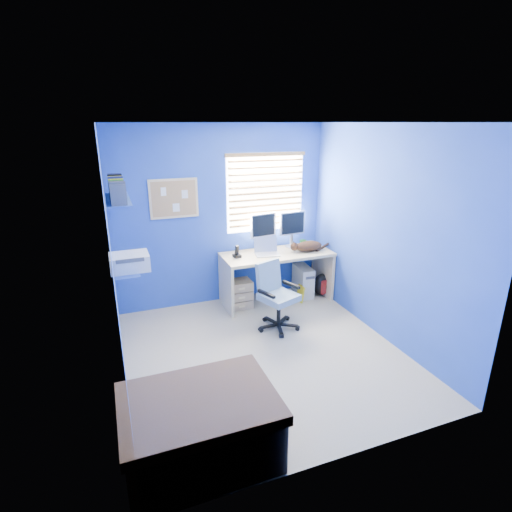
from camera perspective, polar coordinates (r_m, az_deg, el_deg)
name	(u,v)px	position (r m, az deg, el deg)	size (l,w,h in m)	color
floor	(264,353)	(4.68, 1.14, -13.73)	(3.00, 3.20, 0.00)	#BFB08D
ceiling	(266,122)	(3.96, 1.39, 18.55)	(3.00, 3.20, 0.00)	white
wall_back	(222,217)	(5.61, -4.91, 5.63)	(3.00, 0.01, 2.50)	#2244AE
wall_front	(352,315)	(2.84, 13.58, -8.16)	(3.00, 0.01, 2.50)	#2244AE
wall_left	(113,266)	(3.87, -19.80, -1.42)	(0.01, 3.20, 2.50)	#2244AE
wall_right	(384,235)	(4.89, 17.79, 2.85)	(0.01, 3.20, 2.50)	#2244AE
desk	(277,277)	(5.79, 2.95, -3.05)	(1.56, 0.65, 0.74)	#D2BE82
laptop	(267,247)	(5.55, 1.62, 1.24)	(0.33, 0.26, 0.22)	silver
monitor_left	(263,232)	(5.73, 1.00, 3.48)	(0.40, 0.12, 0.54)	silver
monitor_right	(292,229)	(5.88, 5.14, 3.80)	(0.40, 0.12, 0.54)	silver
phone	(237,251)	(5.45, -2.75, 0.66)	(0.09, 0.11, 0.17)	black
mug	(303,244)	(5.97, 6.71, 1.79)	(0.10, 0.09, 0.10)	#197128
cd_spindle	(311,244)	(6.02, 7.84, 1.73)	(0.13, 0.13, 0.07)	silver
cat	(309,246)	(5.77, 7.51, 1.40)	(0.41, 0.22, 0.15)	black
tower_pc	(303,281)	(6.08, 6.73, -3.54)	(0.19, 0.44, 0.45)	beige
drawer_boxes	(239,294)	(5.66, -2.48, -5.42)	(0.35, 0.28, 0.41)	#C6B086
yellow_book	(300,294)	(5.90, 6.36, -5.35)	(0.03, 0.17, 0.24)	yellow
backpack	(322,284)	(6.13, 9.46, -4.03)	(0.29, 0.22, 0.34)	black
bed_corner	(200,428)	(3.37, -7.98, -23.12)	(1.12, 0.80, 0.54)	brown
office_chair	(276,304)	(5.08, 2.92, -6.89)	(0.64, 0.64, 0.85)	black
window_blinds	(266,193)	(5.73, 1.43, 9.02)	(1.15, 0.05, 1.10)	white
corkboard	(174,199)	(5.40, -11.64, 8.04)	(0.64, 0.02, 0.52)	#D2BE82
wall_shelves	(123,227)	(4.54, -18.53, 4.02)	(0.42, 0.90, 1.05)	#2A4BA6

